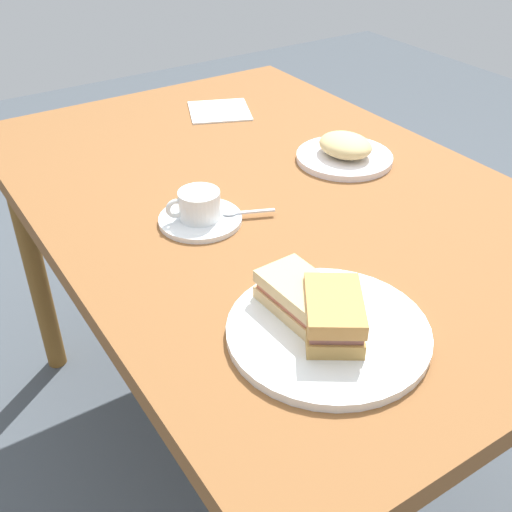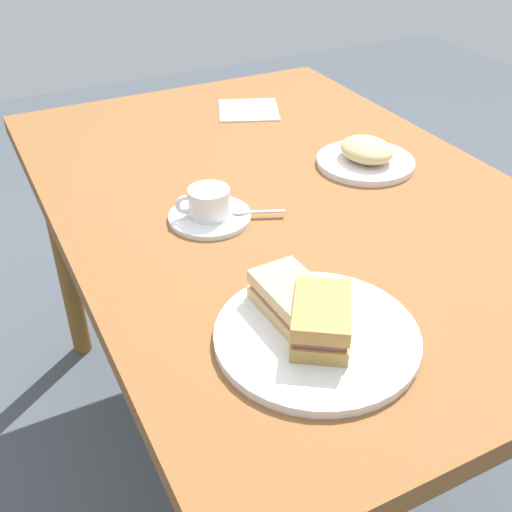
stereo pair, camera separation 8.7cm
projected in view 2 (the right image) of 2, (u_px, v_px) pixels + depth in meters
The scene contains 11 objects.
ground_plane at pixel (278, 440), 1.67m from camera, with size 6.00×6.00×0.00m, color #464E55.
dining_table at pixel (285, 223), 1.29m from camera, with size 1.32×0.89×0.76m.
sandwich_plate at pixel (317, 336), 0.87m from camera, with size 0.29×0.29×0.01m, color white.
sandwich_front at pixel (321, 320), 0.85m from camera, with size 0.14×0.13×0.06m.
sandwich_back at pixel (292, 299), 0.89m from camera, with size 0.13×0.08×0.05m.
coffee_saucer at pixel (210, 217), 1.15m from camera, with size 0.15×0.15×0.01m, color white.
coffee_cup at pixel (208, 201), 1.13m from camera, with size 0.08×0.10×0.05m.
spoon at pixel (249, 212), 1.15m from camera, with size 0.05×0.09×0.01m.
side_plate at pixel (365, 162), 1.33m from camera, with size 0.21×0.21×0.01m, color white.
side_food_pile at pixel (367, 150), 1.32m from camera, with size 0.12×0.10×0.04m, color tan.
napkin at pixel (248, 110), 1.60m from camera, with size 0.15×0.15×0.00m, color white.
Camera 2 is at (0.96, -0.55, 1.35)m, focal length 43.79 mm.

